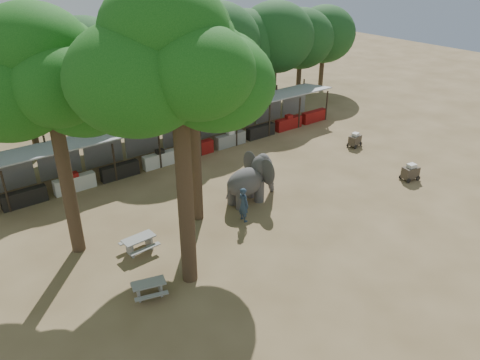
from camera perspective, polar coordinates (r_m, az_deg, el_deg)
ground at (r=22.48m, az=9.93°, el=-8.43°), size 100.00×100.00×0.00m
vendor_stalls at (r=31.64m, az=-8.37°, el=4.89°), size 28.00×2.99×2.80m
yard_tree_left at (r=20.35m, az=-23.00°, el=11.61°), size 7.10×6.90×11.02m
yard_tree_center at (r=16.65m, az=-8.41°, el=14.02°), size 7.10×6.90×12.04m
yard_tree_back at (r=21.65m, az=-6.65°, el=15.22°), size 7.10×6.90×11.36m
backdrop_trees at (r=34.82m, az=-13.22°, el=13.96°), size 46.46×5.95×8.33m
elephant at (r=25.67m, az=1.40°, el=0.09°), size 3.37×2.59×2.58m
handler at (r=23.90m, az=0.44°, el=-3.00°), size 0.47×0.69×1.89m
picnic_table_near at (r=19.70m, az=-11.03°, el=-12.71°), size 1.62×1.53×0.67m
picnic_table_far at (r=22.31m, az=-12.19°, el=-7.45°), size 1.56×1.42×0.75m
cart_front at (r=30.10m, az=20.07°, el=0.92°), size 1.18×0.89×1.05m
cart_back at (r=34.13m, az=13.83°, el=4.79°), size 1.13×0.85×1.01m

